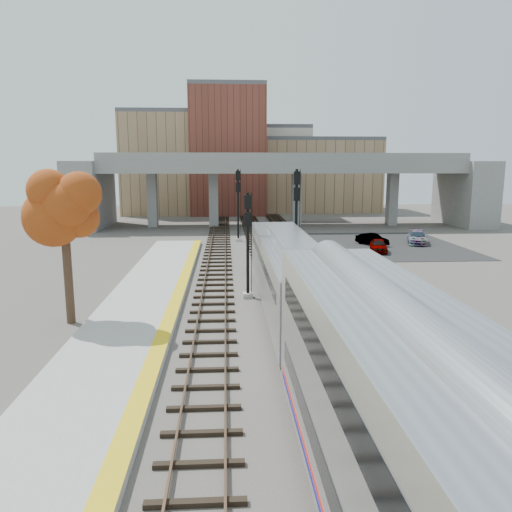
{
  "coord_description": "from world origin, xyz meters",
  "views": [
    {
      "loc": [
        -2.39,
        -21.23,
        8.08
      ],
      "look_at": [
        -0.56,
        9.09,
        2.5
      ],
      "focal_mm": 35.0,
      "sensor_mm": 36.0,
      "label": 1
    }
  ],
  "objects_px": {
    "locomotive": "(288,272)",
    "tree": "(63,207)",
    "signal_mast_near": "(248,249)",
    "signal_mast_mid": "(296,219)",
    "car_c": "(417,237)",
    "car_b": "(372,239)",
    "car_a": "(378,246)",
    "signal_mast_far": "(238,205)"
  },
  "relations": [
    {
      "from": "locomotive",
      "to": "tree",
      "type": "distance_m",
      "value": 12.12
    },
    {
      "from": "signal_mast_near",
      "to": "signal_mast_mid",
      "type": "xyz_separation_m",
      "value": [
        4.1,
        8.26,
        0.88
      ]
    },
    {
      "from": "car_c",
      "to": "car_b",
      "type": "bearing_deg",
      "value": -154.54
    },
    {
      "from": "signal_mast_near",
      "to": "car_c",
      "type": "relative_size",
      "value": 1.44
    },
    {
      "from": "locomotive",
      "to": "signal_mast_mid",
      "type": "height_order",
      "value": "signal_mast_mid"
    },
    {
      "from": "car_b",
      "to": "car_a",
      "type": "bearing_deg",
      "value": -129.9
    },
    {
      "from": "car_b",
      "to": "car_c",
      "type": "height_order",
      "value": "car_c"
    },
    {
      "from": "signal_mast_mid",
      "to": "signal_mast_far",
      "type": "height_order",
      "value": "signal_mast_mid"
    },
    {
      "from": "signal_mast_far",
      "to": "car_a",
      "type": "distance_m",
      "value": 15.37
    },
    {
      "from": "signal_mast_near",
      "to": "signal_mast_mid",
      "type": "relative_size",
      "value": 0.83
    },
    {
      "from": "signal_mast_near",
      "to": "signal_mast_mid",
      "type": "distance_m",
      "value": 9.26
    },
    {
      "from": "car_b",
      "to": "signal_mast_mid",
      "type": "bearing_deg",
      "value": -161.41
    },
    {
      "from": "tree",
      "to": "signal_mast_near",
      "type": "bearing_deg",
      "value": 24.77
    },
    {
      "from": "locomotive",
      "to": "signal_mast_far",
      "type": "bearing_deg",
      "value": 94.59
    },
    {
      "from": "signal_mast_far",
      "to": "car_a",
      "type": "bearing_deg",
      "value": -31.2
    },
    {
      "from": "locomotive",
      "to": "car_a",
      "type": "height_order",
      "value": "locomotive"
    },
    {
      "from": "car_c",
      "to": "car_a",
      "type": "bearing_deg",
      "value": -121.0
    },
    {
      "from": "tree",
      "to": "car_c",
      "type": "relative_size",
      "value": 1.8
    },
    {
      "from": "tree",
      "to": "car_b",
      "type": "xyz_separation_m",
      "value": [
        22.83,
        23.79,
        -5.36
      ]
    },
    {
      "from": "locomotive",
      "to": "car_c",
      "type": "bearing_deg",
      "value": 54.86
    },
    {
      "from": "car_a",
      "to": "tree",
      "type": "bearing_deg",
      "value": -125.84
    },
    {
      "from": "locomotive",
      "to": "signal_mast_mid",
      "type": "xyz_separation_m",
      "value": [
        2.0,
        11.27,
        1.69
      ]
    },
    {
      "from": "signal_mast_near",
      "to": "signal_mast_mid",
      "type": "bearing_deg",
      "value": 63.6
    },
    {
      "from": "signal_mast_far",
      "to": "tree",
      "type": "height_order",
      "value": "tree"
    },
    {
      "from": "locomotive",
      "to": "signal_mast_near",
      "type": "bearing_deg",
      "value": 124.86
    },
    {
      "from": "signal_mast_near",
      "to": "car_a",
      "type": "relative_size",
      "value": 1.78
    },
    {
      "from": "locomotive",
      "to": "car_b",
      "type": "relative_size",
      "value": 5.36
    },
    {
      "from": "signal_mast_mid",
      "to": "car_c",
      "type": "height_order",
      "value": "signal_mast_mid"
    },
    {
      "from": "tree",
      "to": "car_a",
      "type": "height_order",
      "value": "tree"
    },
    {
      "from": "locomotive",
      "to": "tree",
      "type": "xyz_separation_m",
      "value": [
        -11.47,
        -1.31,
        3.71
      ]
    },
    {
      "from": "signal_mast_near",
      "to": "car_b",
      "type": "distance_m",
      "value": 23.8
    },
    {
      "from": "signal_mast_near",
      "to": "signal_mast_mid",
      "type": "height_order",
      "value": "signal_mast_mid"
    },
    {
      "from": "signal_mast_near",
      "to": "tree",
      "type": "xyz_separation_m",
      "value": [
        -9.37,
        -4.32,
        2.9
      ]
    },
    {
      "from": "signal_mast_mid",
      "to": "car_a",
      "type": "bearing_deg",
      "value": 39.0
    },
    {
      "from": "tree",
      "to": "car_c",
      "type": "height_order",
      "value": "tree"
    },
    {
      "from": "signal_mast_mid",
      "to": "tree",
      "type": "relative_size",
      "value": 0.96
    },
    {
      "from": "signal_mast_near",
      "to": "car_a",
      "type": "distance_m",
      "value": 20.17
    },
    {
      "from": "tree",
      "to": "car_c",
      "type": "distance_m",
      "value": 37.31
    },
    {
      "from": "car_a",
      "to": "car_c",
      "type": "height_order",
      "value": "car_c"
    },
    {
      "from": "tree",
      "to": "locomotive",
      "type": "bearing_deg",
      "value": 6.5
    },
    {
      "from": "locomotive",
      "to": "car_b",
      "type": "bearing_deg",
      "value": 63.18
    },
    {
      "from": "signal_mast_near",
      "to": "car_a",
      "type": "xyz_separation_m",
      "value": [
        12.86,
        15.35,
        -2.43
      ]
    }
  ]
}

